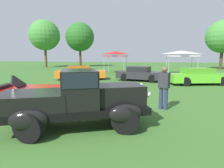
% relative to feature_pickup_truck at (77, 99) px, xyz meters
% --- Properties ---
extents(ground_plane, '(120.00, 120.00, 0.00)m').
position_rel_feature_pickup_truck_xyz_m(ground_plane, '(-0.71, 0.40, -0.86)').
color(ground_plane, '#386628').
extents(feature_pickup_truck, '(4.32, 2.98, 1.70)m').
position_rel_feature_pickup_truck_xyz_m(feature_pickup_truck, '(0.00, 0.00, 0.00)').
color(feature_pickup_truck, black).
rests_on(feature_pickup_truck, ground_plane).
extents(neighbor_convertible, '(4.54, 2.64, 1.40)m').
position_rel_feature_pickup_truck_xyz_m(neighbor_convertible, '(-3.15, 1.41, -0.28)').
color(neighbor_convertible, red).
rests_on(neighbor_convertible, ground_plane).
extents(show_car_orange, '(4.63, 2.78, 1.22)m').
position_rel_feature_pickup_truck_xyz_m(show_car_orange, '(-4.02, 10.75, -0.26)').
color(show_car_orange, orange).
rests_on(show_car_orange, ground_plane).
extents(show_car_charcoal, '(4.22, 2.58, 1.22)m').
position_rel_feature_pickup_truck_xyz_m(show_car_charcoal, '(1.31, 10.89, -0.26)').
color(show_car_charcoal, '#28282D').
rests_on(show_car_charcoal, ground_plane).
extents(show_car_lime, '(4.75, 2.76, 1.22)m').
position_rel_feature_pickup_truck_xyz_m(show_car_lime, '(5.66, 9.68, -0.26)').
color(show_car_lime, '#60C62D').
rests_on(show_car_lime, ground_plane).
extents(spectator_near_truck, '(0.47, 0.40, 1.69)m').
position_rel_feature_pickup_truck_xyz_m(spectator_near_truck, '(2.61, 2.44, 0.05)').
color(spectator_near_truck, '#283351').
rests_on(spectator_near_truck, ground_plane).
extents(canopy_tent_left_field, '(2.70, 2.70, 2.71)m').
position_rel_feature_pickup_truck_xyz_m(canopy_tent_left_field, '(-2.15, 18.26, 1.56)').
color(canopy_tent_left_field, '#B7B7BC').
rests_on(canopy_tent_left_field, ground_plane).
extents(canopy_tent_center_field, '(3.30, 3.30, 2.71)m').
position_rel_feature_pickup_truck_xyz_m(canopy_tent_center_field, '(5.64, 17.66, 1.56)').
color(canopy_tent_center_field, '#B7B7BC').
rests_on(canopy_tent_center_field, ground_plane).
extents(treeline_far_left, '(5.61, 5.61, 8.74)m').
position_rel_feature_pickup_truck_xyz_m(treeline_far_left, '(-17.23, 27.21, 5.06)').
color(treeline_far_left, brown).
rests_on(treeline_far_left, ground_plane).
extents(treeline_mid_left, '(5.58, 5.58, 8.59)m').
position_rel_feature_pickup_truck_xyz_m(treeline_mid_left, '(-11.47, 30.26, 4.92)').
color(treeline_mid_left, '#47331E').
rests_on(treeline_mid_left, ground_plane).
extents(treeline_center, '(5.08, 5.08, 7.62)m').
position_rel_feature_pickup_truck_xyz_m(treeline_center, '(13.11, 27.10, 4.20)').
color(treeline_center, '#47331E').
rests_on(treeline_center, ground_plane).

